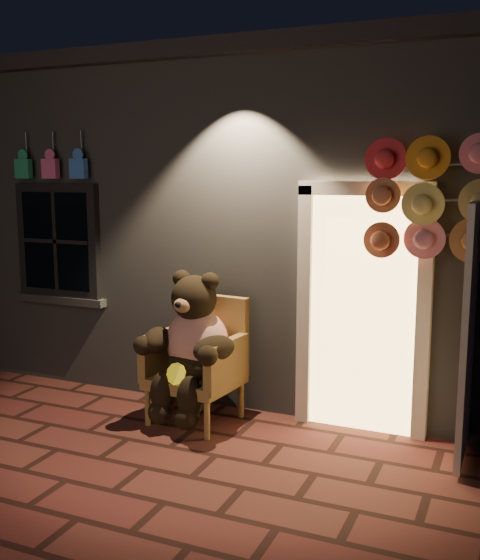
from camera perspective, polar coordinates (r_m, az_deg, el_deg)
The scene contains 5 objects.
ground at distance 5.34m, azimuth -8.37°, elevation -15.84°, with size 60.00×60.00×0.00m, color #4D251D.
shop_building at distance 8.49m, azimuth 5.68°, elevation 5.75°, with size 7.30×5.95×3.51m.
wicker_armchair at distance 6.07m, azimuth -3.48°, elevation -6.90°, with size 0.85×0.78×1.13m.
teddy_bear at distance 5.91m, azimuth -4.22°, elevation -5.72°, with size 0.96×0.79×1.33m.
hat_rack at distance 5.39m, azimuth 18.27°, elevation 6.35°, with size 1.71×0.22×2.54m.
Camera 1 is at (2.58, -4.09, 2.26)m, focal length 42.00 mm.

